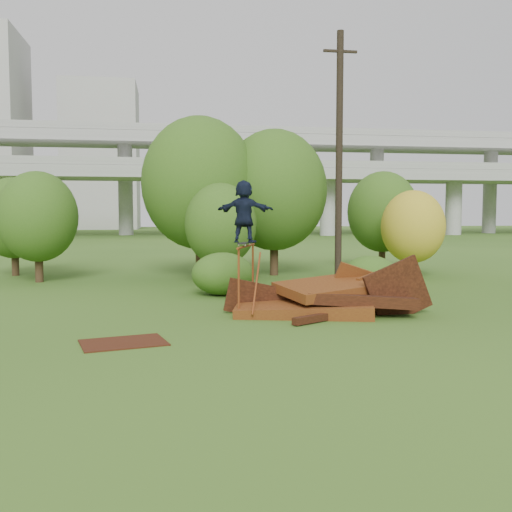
{
  "coord_description": "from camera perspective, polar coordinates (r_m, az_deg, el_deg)",
  "views": [
    {
      "loc": [
        -3.33,
        -14.31,
        2.8
      ],
      "look_at": [
        -0.8,
        2.0,
        1.6
      ],
      "focal_mm": 40.0,
      "sensor_mm": 36.0,
      "label": 1
    }
  ],
  "objects": [
    {
      "name": "tree_1",
      "position": [
        25.79,
        -5.68,
        7.25
      ],
      "size": [
        5.16,
        5.16,
        7.17
      ],
      "color": "black",
      "rests_on": "ground"
    },
    {
      "name": "grind_rail",
      "position": [
        16.37,
        -0.99,
        -0.94
      ],
      "size": [
        0.84,
        2.28,
        1.93
      ],
      "color": "brown",
      "rests_on": "ground"
    },
    {
      "name": "tree_4",
      "position": [
        26.24,
        15.42,
        2.83
      ],
      "size": [
        2.81,
        2.81,
        3.89
      ],
      "color": "black",
      "rests_on": "ground"
    },
    {
      "name": "flat_plate",
      "position": [
        12.89,
        -13.12,
        -8.43
      ],
      "size": [
        2.05,
        1.68,
        0.03
      ],
      "primitive_type": "cube",
      "rotation": [
        0.0,
        0.0,
        0.25
      ],
      "color": "#3B190C",
      "rests_on": "ground"
    },
    {
      "name": "freeway_overpass",
      "position": [
        77.66,
        -6.4,
        9.69
      ],
      "size": [
        160.0,
        15.0,
        13.7
      ],
      "color": "gray",
      "rests_on": "ground"
    },
    {
      "name": "building_right",
      "position": [
        117.53,
        -15.17,
        9.48
      ],
      "size": [
        14.0,
        14.0,
        28.0
      ],
      "primitive_type": "cube",
      "color": "#9E9E99",
      "rests_on": "ground"
    },
    {
      "name": "tree_6",
      "position": [
        28.32,
        -23.04,
        3.51
      ],
      "size": [
        3.22,
        3.22,
        4.5
      ],
      "color": "black",
      "rests_on": "ground"
    },
    {
      "name": "tree_2",
      "position": [
        22.89,
        -3.54,
        3.15
      ],
      "size": [
        2.89,
        2.89,
        4.07
      ],
      "color": "black",
      "rests_on": "ground"
    },
    {
      "name": "scrap_pile",
      "position": [
        16.37,
        7.0,
        -4.38
      ],
      "size": [
        5.89,
        3.44,
        2.05
      ],
      "color": "#4D1D0D",
      "rests_on": "ground"
    },
    {
      "name": "tree_3",
      "position": [
        26.32,
        1.84,
        6.59
      ],
      "size": [
        4.83,
        4.83,
        6.7
      ],
      "color": "black",
      "rests_on": "ground"
    },
    {
      "name": "ground",
      "position": [
        14.96,
        4.23,
        -6.64
      ],
      "size": [
        240.0,
        240.0,
        0.0
      ],
      "primitive_type": "plane",
      "color": "#2D5116",
      "rests_on": "ground"
    },
    {
      "name": "skateboard",
      "position": [
        16.04,
        -1.19,
        1.3
      ],
      "size": [
        0.49,
        0.88,
        0.09
      ],
      "rotation": [
        0.0,
        0.0,
        1.24
      ],
      "color": "black",
      "rests_on": "grind_rail"
    },
    {
      "name": "utility_pole",
      "position": [
        23.86,
        8.31,
        9.81
      ],
      "size": [
        1.4,
        0.28,
        10.19
      ],
      "color": "black",
      "rests_on": "ground"
    },
    {
      "name": "tree_0",
      "position": [
        25.2,
        -20.99,
        3.68
      ],
      "size": [
        3.25,
        3.25,
        4.59
      ],
      "color": "black",
      "rests_on": "ground"
    },
    {
      "name": "shrub_left",
      "position": [
        19.85,
        -3.37,
        -1.79
      ],
      "size": [
        2.16,
        1.99,
        1.49
      ],
      "primitive_type": "ellipsoid",
      "color": "#254713",
      "rests_on": "ground"
    },
    {
      "name": "shrub_right",
      "position": [
        20.44,
        11.34,
        -1.87
      ],
      "size": [
        1.93,
        1.77,
        1.37
      ],
      "primitive_type": "ellipsoid",
      "color": "#254713",
      "rests_on": "ground"
    },
    {
      "name": "tree_5",
      "position": [
        29.57,
        12.56,
        4.33
      ],
      "size": [
        3.55,
        3.55,
        4.99
      ],
      "color": "black",
      "rests_on": "ground"
    },
    {
      "name": "skater",
      "position": [
        16.02,
        -1.2,
        4.48
      ],
      "size": [
        1.69,
        1.07,
        1.74
      ],
      "primitive_type": "imported",
      "rotation": [
        0.0,
        0.0,
        2.77
      ],
      "color": "black",
      "rests_on": "skateboard"
    }
  ]
}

